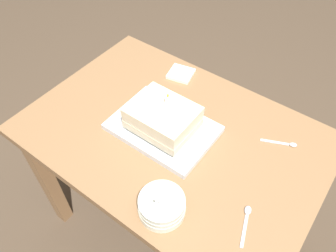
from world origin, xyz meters
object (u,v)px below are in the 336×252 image
napkin_pile (181,74)px  birthday_cake (163,117)px  serving_spoon_by_bowls (247,217)px  bowl_stack (162,206)px  serving_spoon_near_tray (286,144)px  foil_tray (163,129)px

napkin_pile → birthday_cake: bearing=-66.8°
serving_spoon_by_bowls → napkin_pile: bearing=142.0°
birthday_cake → serving_spoon_by_bowls: bearing=-17.0°
bowl_stack → serving_spoon_near_tray: (0.20, 0.48, -0.03)m
birthday_cake → serving_spoon_near_tray: birthday_cake is taller
foil_tray → serving_spoon_by_bowls: size_ratio=2.80×
napkin_pile → bowl_stack: bearing=-60.1°
birthday_cake → serving_spoon_near_tray: bearing=27.8°
foil_tray → serving_spoon_by_bowls: foil_tray is taller
birthday_cake → serving_spoon_by_bowls: 0.44m
serving_spoon_near_tray → serving_spoon_by_bowls: (0.02, -0.34, 0.00)m
birthday_cake → napkin_pile: size_ratio=1.92×
bowl_stack → serving_spoon_by_bowls: (0.22, 0.14, -0.03)m
bowl_stack → serving_spoon_by_bowls: size_ratio=1.09×
foil_tray → napkin_pile: (-0.13, 0.30, 0.00)m
bowl_stack → birthday_cake: bearing=126.6°
bowl_stack → serving_spoon_by_bowls: bearing=31.7°
bowl_stack → foil_tray: bearing=126.5°
birthday_cake → serving_spoon_near_tray: 0.46m
foil_tray → bowl_stack: size_ratio=2.56×
foil_tray → birthday_cake: 0.06m
foil_tray → serving_spoon_near_tray: 0.45m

